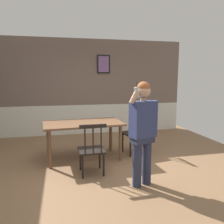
% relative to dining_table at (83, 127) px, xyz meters
% --- Properties ---
extents(ground_plane, '(6.75, 6.75, 0.00)m').
position_rel_dining_table_xyz_m(ground_plane, '(0.26, -0.71, -0.68)').
color(ground_plane, '#846042').
extents(room_back_partition, '(6.14, 0.17, 2.83)m').
position_rel_dining_table_xyz_m(room_back_partition, '(0.26, 2.26, 0.69)').
color(room_back_partition, '#756056').
rests_on(room_back_partition, ground_plane).
extents(dining_table, '(1.67, 1.01, 0.78)m').
position_rel_dining_table_xyz_m(dining_table, '(0.00, 0.00, 0.00)').
color(dining_table, brown).
rests_on(dining_table, ground_plane).
extents(chair_near_window, '(0.46, 0.46, 0.93)m').
position_rel_dining_table_xyz_m(chair_near_window, '(0.06, -0.83, -0.23)').
color(chair_near_window, black).
rests_on(chair_near_window, ground_plane).
extents(chair_by_doorway, '(0.55, 0.55, 0.95)m').
position_rel_dining_table_xyz_m(chair_by_doorway, '(1.19, 0.10, -0.20)').
color(chair_by_doorway, black).
rests_on(chair_by_doorway, ground_plane).
extents(person_figure, '(0.52, 0.32, 1.64)m').
position_rel_dining_table_xyz_m(person_figure, '(0.78, -1.43, 0.26)').
color(person_figure, '#282E49').
rests_on(person_figure, ground_plane).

